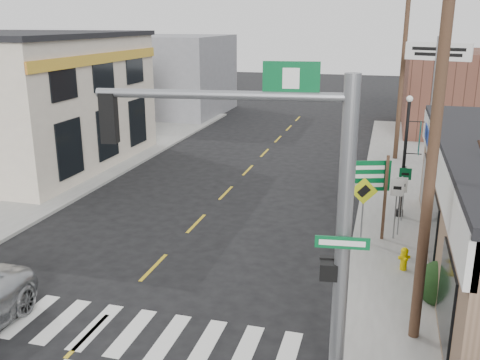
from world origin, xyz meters
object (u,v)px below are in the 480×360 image
(utility_pole_far, at_px, (403,69))
(fire_hydrant, at_px, (404,258))
(utility_pole_near, at_px, (435,136))
(guide_sign, at_px, (365,185))
(dance_center_sign, at_px, (436,72))
(lamp_post, at_px, (407,148))
(traffic_signal_pole, at_px, (303,205))

(utility_pole_far, bearing_deg, fire_hydrant, -86.84)
(fire_hydrant, relative_size, utility_pole_far, 0.08)
(utility_pole_near, bearing_deg, utility_pole_far, 92.51)
(guide_sign, distance_m, utility_pole_far, 12.59)
(dance_center_sign, height_order, utility_pole_near, utility_pole_near)
(fire_hydrant, distance_m, lamp_post, 5.48)
(dance_center_sign, bearing_deg, fire_hydrant, -72.92)
(guide_sign, relative_size, dance_center_sign, 0.45)
(traffic_signal_pole, bearing_deg, dance_center_sign, 71.81)
(fire_hydrant, height_order, dance_center_sign, dance_center_sign)
(dance_center_sign, distance_m, utility_pole_near, 15.62)
(traffic_signal_pole, bearing_deg, utility_pole_near, 37.56)
(traffic_signal_pole, distance_m, utility_pole_near, 3.64)
(fire_hydrant, xyz_separation_m, utility_pole_near, (0.19, -3.72, 4.63))
(dance_center_sign, relative_size, utility_pole_near, 0.69)
(traffic_signal_pole, distance_m, utility_pole_far, 20.82)
(fire_hydrant, xyz_separation_m, dance_center_sign, (1.30, 11.86, 4.69))
(fire_hydrant, bearing_deg, utility_pole_near, -87.12)
(guide_sign, xyz_separation_m, utility_pole_near, (1.59, -6.07, 3.07))
(fire_hydrant, height_order, lamp_post, lamp_post)
(utility_pole_far, bearing_deg, utility_pole_near, -86.42)
(fire_hydrant, relative_size, lamp_post, 0.16)
(traffic_signal_pole, height_order, fire_hydrant, traffic_signal_pole)
(traffic_signal_pole, xyz_separation_m, utility_pole_near, (2.50, 2.45, 1.01))
(guide_sign, xyz_separation_m, fire_hydrant, (1.40, -2.34, -1.56))
(lamp_post, height_order, dance_center_sign, dance_center_sign)
(guide_sign, xyz_separation_m, utility_pole_far, (1.20, 12.18, 2.98))
(guide_sign, relative_size, utility_pole_near, 0.31)
(utility_pole_near, bearing_deg, traffic_signal_pole, -134.28)
(utility_pole_near, bearing_deg, guide_sign, 105.98)
(lamp_post, xyz_separation_m, utility_pole_far, (-0.19, 9.59, 2.16))
(traffic_signal_pole, distance_m, guide_sign, 8.81)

